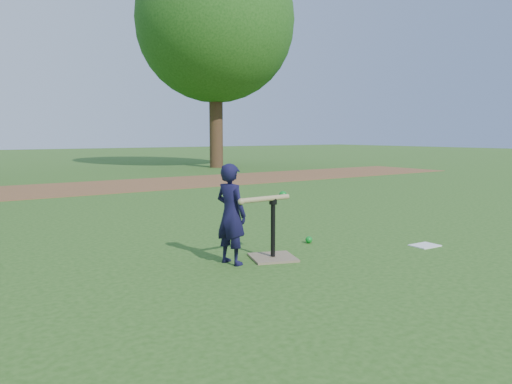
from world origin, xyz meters
TOP-DOWN VIEW (x-y plane):
  - ground at (0.00, 0.00)m, footprint 80.00×80.00m
  - dirt_strip at (0.00, 7.50)m, footprint 24.00×3.00m
  - child at (-0.47, -0.23)m, footprint 0.31×0.40m
  - wiffle_ball_ground at (0.75, 0.03)m, footprint 0.08×0.08m
  - clipboard at (1.73, -0.83)m, footprint 0.31×0.24m
  - batting_tee at (-0.02, -0.31)m, footprint 0.55×0.55m
  - swing_action at (-0.11, -0.32)m, footprint 0.65×0.18m
  - tree_right at (6.50, 12.00)m, footprint 5.80×5.80m

SIDE VIEW (x-z plane):
  - ground at x=0.00m, z-range 0.00..0.00m
  - dirt_strip at x=0.00m, z-range 0.00..0.01m
  - clipboard at x=1.73m, z-range 0.00..0.01m
  - wiffle_ball_ground at x=0.75m, z-range 0.00..0.08m
  - batting_tee at x=-0.02m, z-range -0.20..0.42m
  - child at x=-0.47m, z-range 0.00..0.98m
  - swing_action at x=-0.11m, z-range 0.58..0.67m
  - tree_right at x=6.50m, z-range 1.19..9.39m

